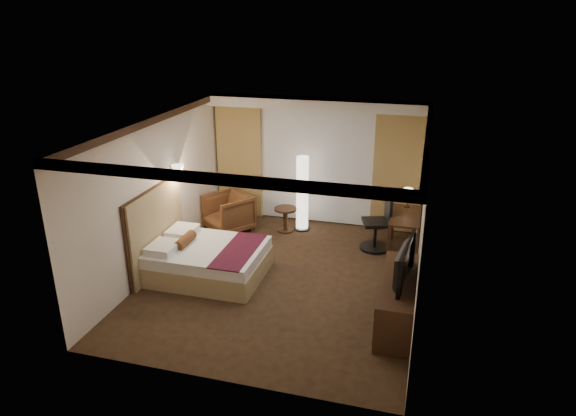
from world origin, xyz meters
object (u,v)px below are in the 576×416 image
(armchair, at_px, (229,211))
(office_chair, at_px, (376,220))
(bed, at_px, (209,261))
(floor_lamp, at_px, (302,193))
(side_table, at_px, (285,220))
(television, at_px, (399,258))
(desk, at_px, (404,233))
(dresser, at_px, (397,300))

(armchair, distance_m, office_chair, 3.07)
(bed, relative_size, floor_lamp, 1.18)
(armchair, relative_size, side_table, 1.68)
(office_chair, distance_m, television, 2.51)
(floor_lamp, bearing_deg, television, -54.12)
(bed, distance_m, television, 3.35)
(armchair, height_order, television, television)
(bed, relative_size, side_table, 3.65)
(desk, xyz_separation_m, television, (0.02, -2.45, 0.66))
(bed, xyz_separation_m, office_chair, (2.66, 1.84, 0.32))
(side_table, bearing_deg, bed, -108.91)
(dresser, bearing_deg, bed, 170.17)
(floor_lamp, height_order, dresser, floor_lamp)
(bed, height_order, dresser, dresser)
(floor_lamp, height_order, office_chair, floor_lamp)
(bed, relative_size, office_chair, 1.58)
(armchair, bearing_deg, office_chair, 34.32)
(desk, relative_size, office_chair, 0.97)
(floor_lamp, distance_m, desk, 2.23)
(side_table, relative_size, television, 0.44)
(bed, distance_m, office_chair, 3.25)
(side_table, bearing_deg, office_chair, -11.19)
(office_chair, bearing_deg, bed, -162.14)
(bed, height_order, armchair, armchair)
(armchair, distance_m, side_table, 1.20)
(desk, relative_size, television, 0.99)
(armchair, xyz_separation_m, television, (3.62, -2.51, 0.60))
(desk, distance_m, television, 2.54)
(side_table, bearing_deg, television, -48.52)
(office_chair, relative_size, dresser, 0.66)
(floor_lamp, relative_size, office_chair, 1.34)
(television, bearing_deg, bed, 86.96)
(office_chair, bearing_deg, armchair, 161.13)
(floor_lamp, bearing_deg, side_table, -148.87)
(dresser, bearing_deg, television, 180.00)
(office_chair, distance_m, dresser, 2.49)
(bed, height_order, office_chair, office_chair)
(armchair, height_order, desk, armchair)
(bed, distance_m, side_table, 2.34)
(office_chair, bearing_deg, desk, -11.50)
(bed, distance_m, desk, 3.72)
(bed, relative_size, dresser, 1.04)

